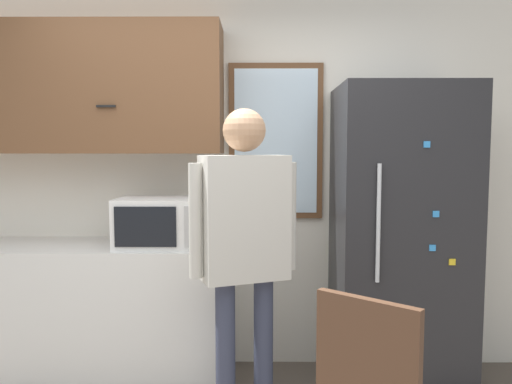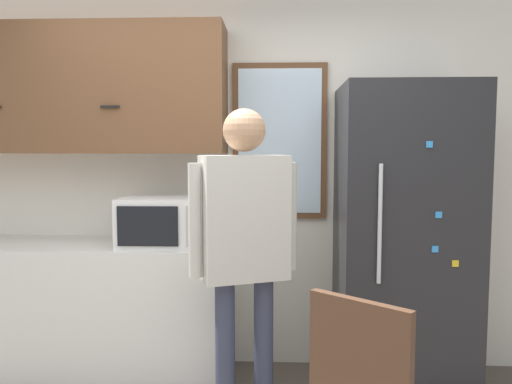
% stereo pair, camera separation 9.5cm
% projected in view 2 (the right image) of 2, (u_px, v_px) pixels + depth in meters
% --- Properties ---
extents(back_wall, '(6.00, 0.06, 2.70)m').
position_uv_depth(back_wall, '(232.00, 177.00, 3.56)').
color(back_wall, silver).
rests_on(back_wall, ground_plane).
extents(counter, '(2.18, 0.59, 0.92)m').
position_uv_depth(counter, '(64.00, 311.00, 3.36)').
color(counter, silver).
rests_on(counter, ground_plane).
extents(upper_cabinets, '(2.18, 0.40, 0.84)m').
position_uv_depth(upper_cabinets, '(63.00, 90.00, 3.34)').
color(upper_cabinets, brown).
extents(microwave, '(0.53, 0.40, 0.31)m').
position_uv_depth(microwave, '(163.00, 222.00, 3.21)').
color(microwave, white).
rests_on(microwave, counter).
extents(person, '(0.58, 0.37, 1.77)m').
position_uv_depth(person, '(244.00, 232.00, 2.75)').
color(person, '#33384C').
rests_on(person, ground_plane).
extents(refrigerator, '(0.81, 0.71, 1.94)m').
position_uv_depth(refrigerator, '(403.00, 240.00, 3.17)').
color(refrigerator, '#232326').
rests_on(refrigerator, ground_plane).
extents(window, '(0.66, 0.05, 1.08)m').
position_uv_depth(window, '(280.00, 141.00, 3.48)').
color(window, brown).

